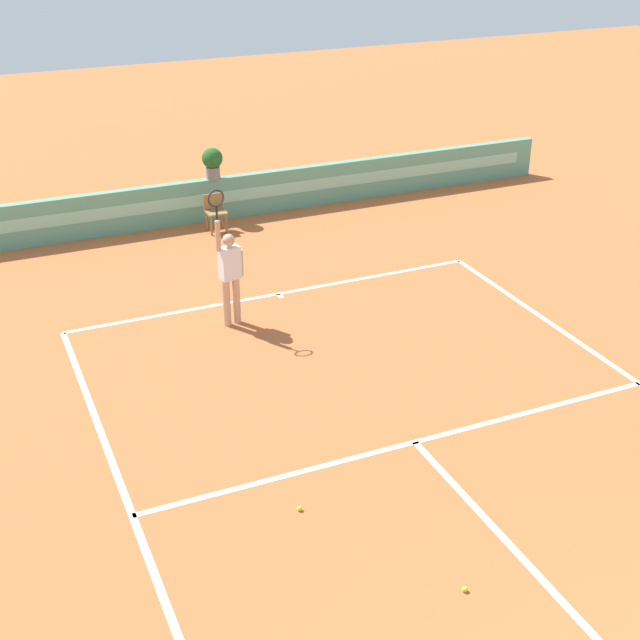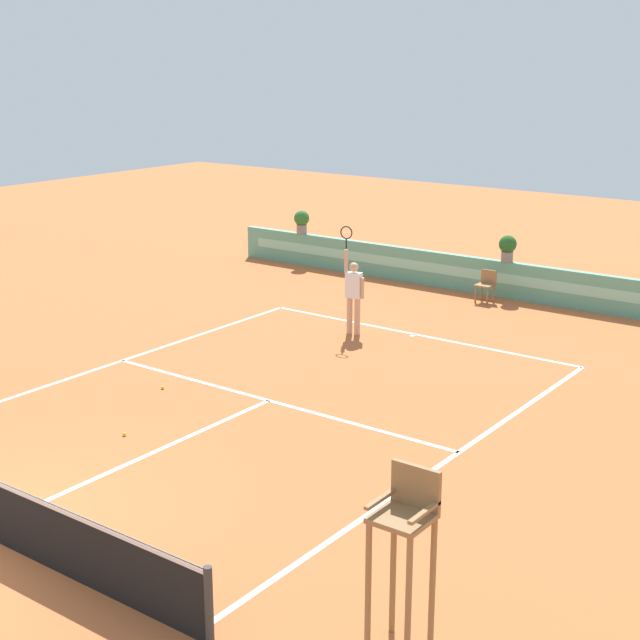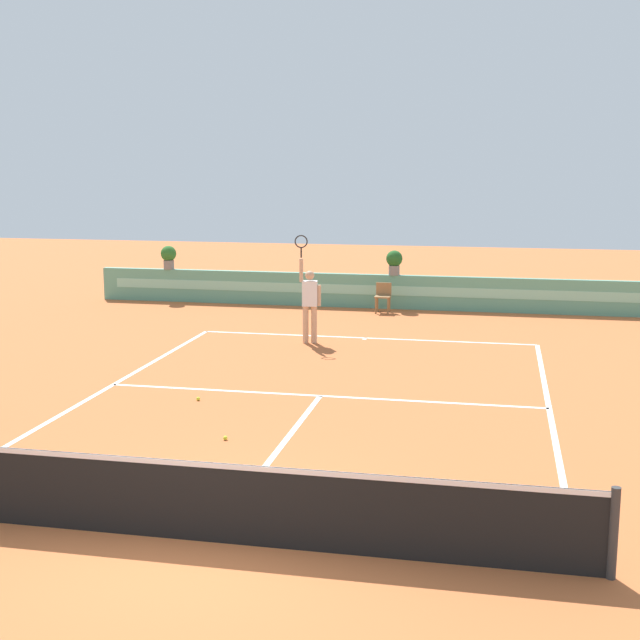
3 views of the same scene
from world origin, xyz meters
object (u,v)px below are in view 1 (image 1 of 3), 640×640
Objects in this scene: tennis_ball_near_baseline at (465,589)px; tennis_ball_mid_court at (300,509)px; tennis_player at (230,271)px; ball_kid_chair at (215,211)px; potted_plant_centre at (212,161)px.

tennis_ball_mid_court is (-1.18, 2.08, 0.00)m from tennis_ball_near_baseline.
tennis_player is at bearing 92.25° from tennis_ball_near_baseline.
ball_kid_chair is 12.50× the size of tennis_ball_mid_court.
ball_kid_chair is 12.13m from tennis_ball_near_baseline.
tennis_player is 38.01× the size of tennis_ball_mid_court.
potted_plant_centre is (1.37, 5.35, 0.36)m from tennis_player.
tennis_player is 5.56m from tennis_ball_mid_court.
tennis_player is 38.01× the size of tennis_ball_near_baseline.
ball_kid_chair reaches higher than tennis_ball_mid_court.
tennis_ball_near_baseline is at bearing -94.79° from potted_plant_centre.
tennis_ball_mid_court is at bearing -101.88° from potted_plant_centre.
tennis_player is at bearing -104.35° from potted_plant_centre.
tennis_player is (-1.15, -4.62, 0.57)m from ball_kid_chair.
potted_plant_centre is (0.22, 0.73, 0.93)m from ball_kid_chair.
tennis_ball_mid_court is 0.09× the size of potted_plant_centre.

